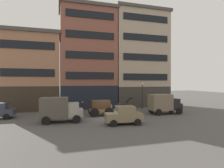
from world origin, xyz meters
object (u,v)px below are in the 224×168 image
pedestrian_officer (82,107)px  cargo_wagon (101,107)px  streetlamp_curbside (142,92)px  fire_hydrant_curbside (125,107)px  delivery_truck_near (60,109)px  draft_horse (123,105)px  delivery_truck_far (164,103)px  sedan_light (124,115)px

pedestrian_officer → cargo_wagon: bearing=-45.7°
streetlamp_curbside → fire_hydrant_curbside: bearing=-179.6°
delivery_truck_near → fire_hydrant_curbside: delivery_truck_near is taller
pedestrian_officer → streetlamp_curbside: 9.88m
draft_horse → delivery_truck_near: delivery_truck_near is taller
delivery_truck_near → draft_horse: bearing=16.7°
draft_horse → pedestrian_officer: draft_horse is taller
draft_horse → delivery_truck_far: delivery_truck_far is taller
draft_horse → streetlamp_curbside: bearing=40.3°
cargo_wagon → pedestrian_officer: size_ratio=1.62×
sedan_light → fire_hydrant_curbside: 9.63m
delivery_truck_far → pedestrian_officer: delivery_truck_far is taller
delivery_truck_far → cargo_wagon: bearing=174.1°
delivery_truck_near → sedan_light: (6.13, -2.78, -0.51)m
draft_horse → pedestrian_officer: size_ratio=1.31×
sedan_light → streetlamp_curbside: bearing=54.9°
delivery_truck_far → streetlamp_curbside: (-0.91, 4.75, 1.25)m
delivery_truck_far → sedan_light: size_ratio=1.15×
sedan_light → streetlamp_curbside: 11.17m
delivery_truck_near → delivery_truck_far: same height
cargo_wagon → delivery_truck_near: (-4.96, -2.38, 0.28)m
delivery_truck_near → delivery_truck_far: bearing=6.4°
delivery_truck_far → sedan_light: bearing=-149.4°
delivery_truck_far → delivery_truck_near: bearing=-173.6°
delivery_truck_far → streetlamp_curbside: bearing=100.8°
delivery_truck_far → pedestrian_officer: (-10.48, 2.98, -0.44)m
cargo_wagon → delivery_truck_near: size_ratio=0.66×
fire_hydrant_curbside → delivery_truck_near: bearing=-146.7°
delivery_truck_far → streetlamp_curbside: streetlamp_curbside is taller
pedestrian_officer → streetlamp_curbside: bearing=10.5°
pedestrian_officer → fire_hydrant_curbside: size_ratio=2.16×
draft_horse → streetlamp_curbside: streetlamp_curbside is taller
cargo_wagon → draft_horse: 2.95m
delivery_truck_near → streetlamp_curbside: size_ratio=1.08×
cargo_wagon → sedan_light: 5.30m
cargo_wagon → fire_hydrant_curbside: size_ratio=3.51×
delivery_truck_far → pedestrian_officer: 10.90m
sedan_light → streetlamp_curbside: (6.34, 9.03, 1.76)m
cargo_wagon → sedan_light: size_ratio=0.77×
streetlamp_curbside → sedan_light: bearing=-125.1°
delivery_truck_near → cargo_wagon: bearing=25.6°
sedan_light → fire_hydrant_curbside: size_ratio=4.59×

